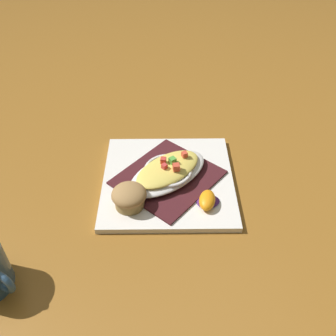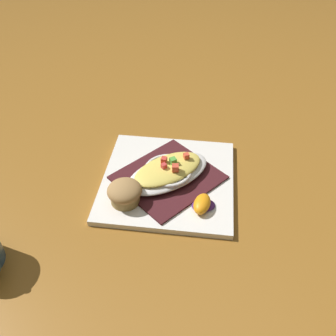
% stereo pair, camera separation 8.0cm
% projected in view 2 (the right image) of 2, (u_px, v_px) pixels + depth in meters
% --- Properties ---
extents(ground_plane, '(2.60, 2.60, 0.00)m').
position_uv_depth(ground_plane, '(168.00, 183.00, 0.83)').
color(ground_plane, brown).
extents(square_plate, '(0.31, 0.31, 0.01)m').
position_uv_depth(square_plate, '(168.00, 180.00, 0.83)').
color(square_plate, white).
rests_on(square_plate, ground_plane).
extents(folded_napkin, '(0.27, 0.27, 0.00)m').
position_uv_depth(folded_napkin, '(168.00, 177.00, 0.82)').
color(folded_napkin, '#40171C').
rests_on(folded_napkin, square_plate).
extents(gratin_dish, '(0.22, 0.19, 0.05)m').
position_uv_depth(gratin_dish, '(168.00, 171.00, 0.81)').
color(gratin_dish, silver).
rests_on(gratin_dish, folded_napkin).
extents(muffin, '(0.07, 0.07, 0.05)m').
position_uv_depth(muffin, '(125.00, 193.00, 0.76)').
color(muffin, olive).
rests_on(muffin, square_plate).
extents(orange_garnish, '(0.05, 0.06, 0.02)m').
position_uv_depth(orange_garnish, '(202.00, 204.00, 0.75)').
color(orange_garnish, '#4A2368').
rests_on(orange_garnish, square_plate).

